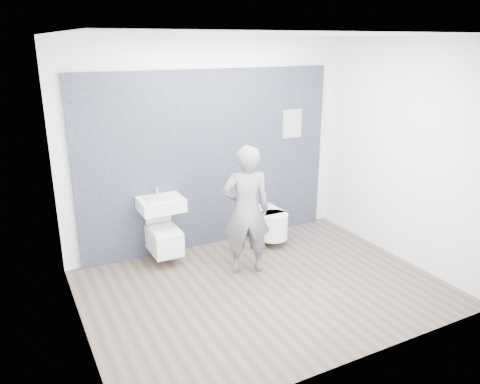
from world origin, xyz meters
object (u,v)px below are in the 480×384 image
visitor (246,210)px  toilet_rounded (269,223)px  toilet_square (164,239)px  washbasin (161,204)px

visitor → toilet_rounded: bearing=-120.9°
visitor → toilet_square: bearing=-23.4°
toilet_square → visitor: bearing=-40.7°
toilet_rounded → visitor: (-0.69, -0.62, 0.51)m
toilet_rounded → washbasin: bearing=174.9°
washbasin → toilet_rounded: bearing=-5.1°
washbasin → toilet_square: 0.46m
toilet_square → visitor: (0.82, -0.70, 0.48)m
washbasin → toilet_square: size_ratio=0.79×
toilet_rounded → visitor: size_ratio=0.42×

